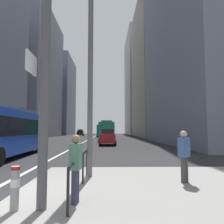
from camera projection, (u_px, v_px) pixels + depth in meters
name	position (u px, v px, depth m)	size (l,w,h in m)	color
ground_plane	(78.00, 145.00, 25.74)	(160.00, 160.00, 0.00)	#28282B
median_island	(190.00, 208.00, 4.93)	(9.00, 10.00, 0.15)	gray
lane_centre_line	(86.00, 141.00, 35.70)	(0.20, 80.00, 0.01)	beige
office_tower_left_mid	(32.00, 75.00, 54.88)	(10.85, 23.56, 31.89)	slate
office_tower_left_far	(56.00, 97.00, 79.91)	(12.29, 19.47, 28.41)	slate
office_tower_right_mid	(156.00, 69.00, 59.02)	(10.82, 24.65, 37.08)	gray
office_tower_right_far	(140.00, 85.00, 89.01)	(10.89, 25.78, 41.30)	#9E9EA3
city_bus_blue_oncoming	(7.00, 130.00, 14.42)	(2.87, 11.10, 3.40)	#14389E
city_bus_red_receding	(107.00, 130.00, 38.20)	(2.84, 10.82, 3.40)	#198456
city_bus_red_distant	(102.00, 130.00, 58.39)	(2.78, 11.57, 3.40)	#198456
car_oncoming_mid	(80.00, 133.00, 63.42)	(2.14, 4.05, 1.94)	black
car_receding_near	(108.00, 137.00, 26.15)	(2.05, 4.50, 1.94)	maroon
street_lamp_post	(91.00, 43.00, 8.35)	(5.50, 0.32, 8.00)	#56565B
bollard_right	(15.00, 186.00, 4.61)	(0.20, 0.20, 0.94)	#99999E
pedestrian_railing	(80.00, 165.00, 6.25)	(0.06, 3.94, 0.98)	black
pedestrian_waiting	(76.00, 165.00, 5.09)	(0.28, 0.40, 1.62)	#2D334C
pedestrian_walking	(184.00, 154.00, 7.08)	(0.45, 0.42, 1.70)	#423D38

